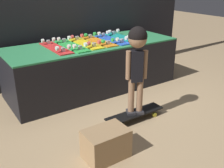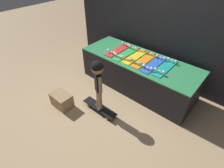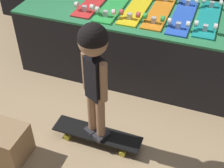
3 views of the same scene
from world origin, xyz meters
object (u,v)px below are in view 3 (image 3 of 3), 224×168
skateboard_teal_on_rack (208,18)px  skateboard_red_on_rack (95,0)px  skateboard_yellow_on_rack (137,7)px  skateboard_on_floor (97,134)px  skateboard_orange_on_rack (160,11)px  skateboard_blue_on_rack (183,16)px  skateboard_green_on_rack (115,5)px  storage_box (2,141)px  child (94,63)px

skateboard_teal_on_rack → skateboard_red_on_rack: bearing=-179.0°
skateboard_yellow_on_rack → skateboard_on_floor: 1.25m
skateboard_orange_on_rack → skateboard_teal_on_rack: (0.43, 0.02, 0.00)m
skateboard_yellow_on_rack → skateboard_blue_on_rack: bearing=-2.4°
skateboard_green_on_rack → skateboard_teal_on_rack: 0.87m
skateboard_red_on_rack → skateboard_orange_on_rack: bearing=0.2°
skateboard_teal_on_rack → storage_box: bearing=-130.6°
skateboard_red_on_rack → child: child is taller
skateboard_orange_on_rack → storage_box: size_ratio=1.83×
skateboard_orange_on_rack → skateboard_blue_on_rack: 0.22m
skateboard_red_on_rack → skateboard_yellow_on_rack: bearing=0.1°
skateboard_blue_on_rack → skateboard_on_floor: bearing=-111.1°
skateboard_blue_on_rack → storage_box: bearing=-126.1°
skateboard_yellow_on_rack → skateboard_blue_on_rack: same height
skateboard_yellow_on_rack → storage_box: skateboard_yellow_on_rack is taller
skateboard_teal_on_rack → skateboard_on_floor: bearing=-119.7°
child → storage_box: 0.97m
skateboard_yellow_on_rack → storage_box: 1.67m
skateboard_teal_on_rack → storage_box: size_ratio=1.83×
skateboard_yellow_on_rack → skateboard_on_floor: skateboard_yellow_on_rack is taller
skateboard_yellow_on_rack → storage_box: size_ratio=1.83×
skateboard_orange_on_rack → skateboard_on_floor: bearing=-100.2°
skateboard_red_on_rack → skateboard_on_floor: (0.45, -1.08, -0.62)m
skateboard_red_on_rack → skateboard_blue_on_rack: (0.87, -0.02, 0.00)m
child → storage_box: child is taller
skateboard_blue_on_rack → skateboard_on_floor: 1.30m
skateboard_green_on_rack → child: child is taller
skateboard_orange_on_rack → skateboard_yellow_on_rack: bearing=-179.5°
storage_box → skateboard_orange_on_rack: bearing=60.4°
skateboard_blue_on_rack → skateboard_green_on_rack: bearing=-179.2°
skateboard_green_on_rack → skateboard_yellow_on_rack: (0.22, 0.03, 0.00)m
skateboard_orange_on_rack → skateboard_on_floor: skateboard_orange_on_rack is taller
skateboard_red_on_rack → skateboard_blue_on_rack: 0.87m
skateboard_on_floor → child: 0.70m
skateboard_orange_on_rack → skateboard_teal_on_rack: size_ratio=1.00×
child → storage_box: bearing=-124.9°
skateboard_orange_on_rack → child: (-0.20, -1.09, 0.08)m
skateboard_green_on_rack → skateboard_teal_on_rack: size_ratio=1.00×
skateboard_yellow_on_rack → skateboard_on_floor: bearing=-88.9°
skateboard_red_on_rack → skateboard_orange_on_rack: same height
skateboard_green_on_rack → skateboard_red_on_rack: bearing=173.0°
skateboard_yellow_on_rack → storage_box: (-0.61, -1.45, -0.55)m
skateboard_red_on_rack → skateboard_teal_on_rack: 1.08m
skateboard_red_on_rack → skateboard_on_floor: size_ratio=0.99×
skateboard_orange_on_rack → skateboard_teal_on_rack: same height
skateboard_on_floor → storage_box: (-0.63, -0.37, 0.06)m
skateboard_blue_on_rack → skateboard_teal_on_rack: same height
skateboard_orange_on_rack → storage_box: 1.76m
skateboard_green_on_rack → storage_box: skateboard_green_on_rack is taller
skateboard_teal_on_rack → storage_box: skateboard_teal_on_rack is taller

